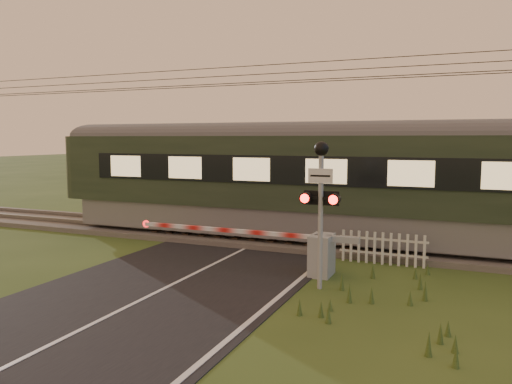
% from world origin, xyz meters
% --- Properties ---
extents(ground, '(160.00, 160.00, 0.00)m').
position_xyz_m(ground, '(0.00, 0.00, 0.00)').
color(ground, '#32481C').
rests_on(ground, ground).
extents(road, '(6.00, 140.00, 0.03)m').
position_xyz_m(road, '(0.02, -0.23, 0.01)').
color(road, black).
rests_on(road, ground).
extents(track_bed, '(140.00, 3.40, 0.39)m').
position_xyz_m(track_bed, '(0.00, 6.50, 0.07)').
color(track_bed, '#47423D').
rests_on(track_bed, ground).
extents(overhead_wires, '(120.00, 0.62, 0.62)m').
position_xyz_m(overhead_wires, '(0.00, 6.50, 5.72)').
color(overhead_wires, black).
rests_on(overhead_wires, ground).
extents(boom_gate, '(6.61, 0.84, 1.12)m').
position_xyz_m(boom_gate, '(2.84, 2.81, 0.61)').
color(boom_gate, gray).
rests_on(boom_gate, ground).
extents(crossing_signal, '(0.90, 0.36, 3.53)m').
position_xyz_m(crossing_signal, '(3.41, 1.66, 2.43)').
color(crossing_signal, gray).
rests_on(crossing_signal, ground).
extents(picket_fence, '(2.50, 0.08, 0.93)m').
position_xyz_m(picket_fence, '(4.44, 4.60, 0.47)').
color(picket_fence, silver).
rests_on(picket_fence, ground).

